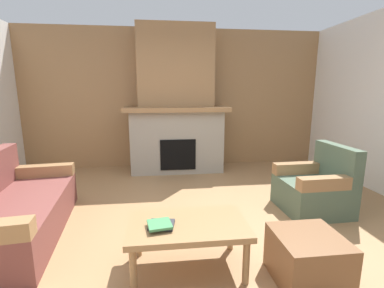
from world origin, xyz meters
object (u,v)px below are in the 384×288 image
Objects in this scene: couch at (11,211)px; armchair at (316,188)px; ottoman at (307,258)px; fireplace at (176,110)px; coffee_table at (188,229)px.

couch is 2.22× the size of armchair.
armchair is (3.53, 0.23, 0.01)m from couch.
armchair is at bearing 56.79° from ottoman.
coffee_table is at bearing -91.80° from fireplace.
couch reaches higher than coffee_table.
coffee_table is (-1.75, -0.97, 0.08)m from armchair.
coffee_table is 0.99m from ottoman.
armchair is at bearing 3.78° from couch.
ottoman is (2.72, -1.01, -0.09)m from couch.
fireplace is 5.19× the size of ottoman.
ottoman is at bearing -75.65° from fireplace.
coffee_table is at bearing -22.48° from couch.
fireplace is 3.13m from coffee_table.
couch is 1.93m from coffee_table.
fireplace is 3.54m from ottoman.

